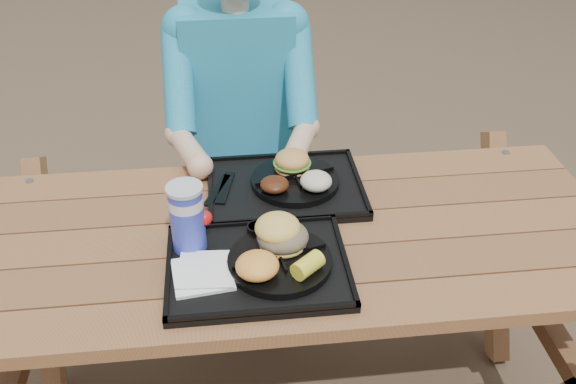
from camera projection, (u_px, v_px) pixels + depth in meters
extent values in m
cube|color=black|center=(258.00, 268.00, 1.60)|extent=(0.45, 0.35, 0.02)
cube|color=black|center=(285.00, 189.00, 1.89)|extent=(0.45, 0.35, 0.02)
cylinder|color=black|center=(280.00, 261.00, 1.59)|extent=(0.26, 0.26, 0.02)
cylinder|color=black|center=(295.00, 181.00, 1.89)|extent=(0.26, 0.26, 0.02)
cube|color=white|center=(202.00, 273.00, 1.55)|extent=(0.16, 0.16, 0.02)
cylinder|color=#1829B6|center=(187.00, 219.00, 1.60)|extent=(0.09, 0.09, 0.17)
cylinder|color=black|center=(257.00, 230.00, 1.68)|extent=(0.05, 0.05, 0.03)
cylinder|color=yellow|center=(281.00, 226.00, 1.70)|extent=(0.04, 0.04, 0.03)
ellipsoid|color=#FFAD43|center=(257.00, 266.00, 1.52)|extent=(0.11, 0.11, 0.05)
cube|color=black|center=(225.00, 188.00, 1.87)|extent=(0.06, 0.17, 0.01)
ellipsoid|color=#49210E|center=(275.00, 184.00, 1.82)|extent=(0.08, 0.08, 0.04)
ellipsoid|color=beige|center=(316.00, 181.00, 1.82)|extent=(0.09, 0.09, 0.05)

